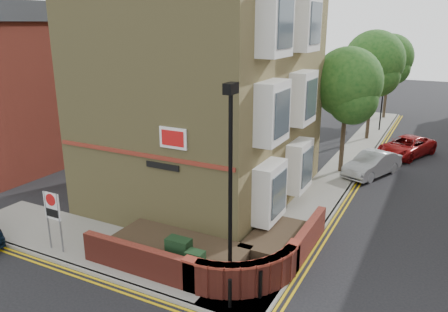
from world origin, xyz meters
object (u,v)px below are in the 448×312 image
utility_cabinet_large (179,255)px  silver_car_near (372,164)px  lamppost (230,191)px  zone_sign (52,211)px

utility_cabinet_large → silver_car_near: (3.90, 13.01, -0.07)m
lamppost → utility_cabinet_large: 3.24m
lamppost → utility_cabinet_large: lamppost is taller
utility_cabinet_large → zone_sign: zone_sign is taller
utility_cabinet_large → zone_sign: bearing=-170.3°
lamppost → silver_car_near: lamppost is taller
lamppost → zone_sign: bearing=-173.9°
lamppost → silver_car_near: bearing=81.3°
utility_cabinet_large → silver_car_near: utility_cabinet_large is taller
silver_car_near → lamppost: bearing=-77.0°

